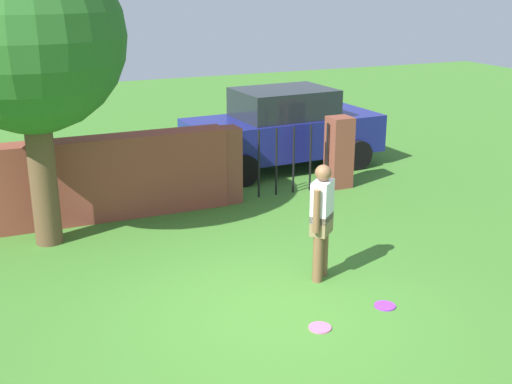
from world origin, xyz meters
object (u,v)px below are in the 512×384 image
at_px(car, 283,129).
at_px(frisbee_pink, 320,328).
at_px(person, 322,217).
at_px(frisbee_purple, 385,306).
at_px(tree, 29,39).

height_order(car, frisbee_pink, car).
bearing_deg(car, frisbee_pink, -115.09).
relative_size(person, frisbee_purple, 6.00).
xyz_separation_m(car, frisbee_purple, (-1.60, -6.32, -0.85)).
relative_size(car, frisbee_pink, 15.87).
height_order(person, frisbee_purple, person).
bearing_deg(person, frisbee_purple, 65.79).
distance_m(frisbee_purple, frisbee_pink, 1.02).
height_order(person, car, car).
relative_size(person, car, 0.38).
height_order(tree, frisbee_pink, tree).
distance_m(tree, frisbee_purple, 6.14).
bearing_deg(frisbee_pink, tree, 123.00).
distance_m(person, frisbee_purple, 1.43).
bearing_deg(car, person, -113.49).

